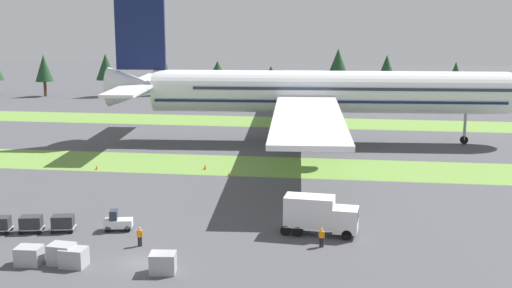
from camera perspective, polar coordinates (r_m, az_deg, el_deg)
name	(u,v)px	position (r m, az deg, el deg)	size (l,w,h in m)	color
ground_plane	(142,263)	(55.35, -9.89, -10.14)	(400.00, 400.00, 0.00)	#47474C
grass_strip_near	(221,165)	(87.62, -3.09, -1.82)	(320.00, 11.35, 0.01)	olive
grass_strip_far	(255,121)	(121.20, -0.05, 1.96)	(320.00, 11.35, 0.01)	olive
airliner	(314,91)	(101.77, 5.09, 4.56)	(64.37, 79.17, 22.07)	white
baggage_tug	(118,222)	(63.28, -11.92, -6.63)	(2.81, 1.80, 1.97)	silver
cargo_dolly_lead	(63,222)	(64.14, -16.40, -6.51)	(2.46, 1.91, 1.55)	#A3A3A8
cargo_dolly_second	(31,223)	(64.83, -18.92, -6.48)	(2.46, 1.91, 1.55)	#A3A3A8
catering_truck	(319,214)	(60.80, 5.50, -6.06)	(7.13, 2.91, 3.58)	silver
ground_crew_marshaller	(140,236)	(58.81, -10.05, -7.84)	(0.55, 0.36, 1.74)	black
ground_crew_loader	(322,237)	(58.00, 5.71, -7.99)	(0.52, 0.36, 1.74)	black
uld_container_0	(29,256)	(57.10, -19.07, -9.13)	(2.00, 1.60, 1.51)	#A3A3A8
uld_container_1	(62,254)	(56.42, -16.48, -9.12)	(2.00, 1.60, 1.68)	#A3A3A8
uld_container_2	(74,257)	(55.62, -15.52, -9.45)	(2.00, 1.60, 1.54)	#A3A3A8
uld_container_3	(163,263)	(52.91, -8.07, -10.18)	(2.00, 1.60, 1.63)	#A3A3A8
taxiway_marker_0	(205,167)	(85.26, -4.43, -1.98)	(0.44, 0.44, 0.69)	orange
taxiway_marker_1	(97,167)	(87.46, -13.63, -1.98)	(0.44, 0.44, 0.55)	orange
taxiway_marker_2	(229,174)	(81.67, -2.35, -2.63)	(0.44, 0.44, 0.52)	orange
distant_tree_line	(265,69)	(151.66, 0.82, 6.53)	(161.10, 11.18, 12.78)	#4C3823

